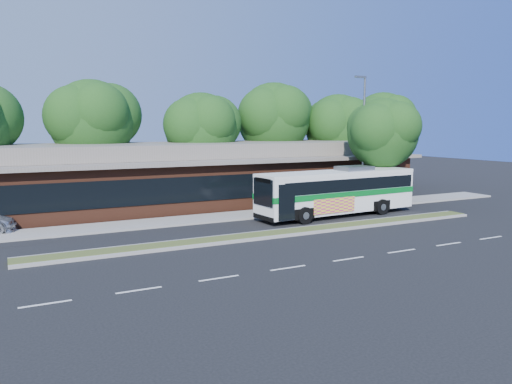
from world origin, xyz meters
TOP-DOWN VIEW (x-y plane):
  - ground at (0.00, 0.00)m, footprint 120.00×120.00m
  - median_strip at (0.00, 0.60)m, footprint 26.00×1.10m
  - sidewalk at (0.00, 6.40)m, footprint 44.00×2.60m
  - plaza_building at (0.00, 12.99)m, footprint 33.20×11.20m
  - lamp_post at (9.56, 6.00)m, footprint 0.93×0.18m
  - tree_bg_b at (-6.57, 16.14)m, footprint 6.69×6.00m
  - tree_bg_c at (1.40, 15.13)m, footprint 6.24×5.60m
  - tree_bg_d at (8.45, 16.15)m, footprint 6.91×6.20m
  - tree_bg_e at (14.42, 15.14)m, footprint 6.47×5.80m
  - tree_bg_f at (20.43, 16.14)m, footprint 6.69×6.00m
  - transit_bus at (5.88, 3.80)m, footprint 11.19×3.11m
  - sidewalk_tree at (11.36, 5.77)m, footprint 5.51×4.94m

SIDE VIEW (x-z plane):
  - ground at x=0.00m, z-range 0.00..0.00m
  - sidewalk at x=0.00m, z-range 0.00..0.12m
  - median_strip at x=0.00m, z-range 0.00..0.15m
  - transit_bus at x=5.88m, z-range 0.18..3.28m
  - plaza_building at x=0.00m, z-range -0.10..4.35m
  - lamp_post at x=9.56m, z-range 0.37..9.44m
  - sidewalk_tree at x=11.36m, z-range 1.44..9.05m
  - tree_bg_c at x=1.40m, z-range 1.46..9.72m
  - tree_bg_e at x=14.42m, z-range 1.49..10.00m
  - tree_bg_f at x=20.43m, z-range 1.60..10.52m
  - tree_bg_b at x=-6.57m, z-range 1.64..10.64m
  - tree_bg_d at x=8.45m, z-range 1.73..11.10m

